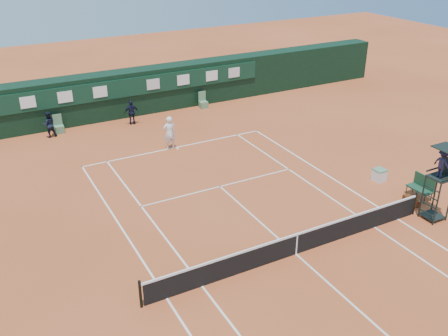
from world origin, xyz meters
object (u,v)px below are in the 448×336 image
(player, at_px, (169,133))
(player_bench, at_px, (422,186))
(tennis_net, at_px, (297,243))
(cooler, at_px, (379,175))
(umpire_chair, at_px, (442,169))

(player, bearing_deg, player_bench, 131.66)
(tennis_net, height_order, cooler, tennis_net)
(tennis_net, relative_size, player_bench, 10.75)
(tennis_net, xyz_separation_m, umpire_chair, (6.86, -0.66, 1.95))
(player_bench, bearing_deg, player, 127.26)
(player_bench, relative_size, cooler, 1.86)
(tennis_net, distance_m, umpire_chair, 7.16)
(tennis_net, bearing_deg, player, 91.82)
(tennis_net, height_order, player_bench, same)
(cooler, bearing_deg, player_bench, -76.21)
(tennis_net, distance_m, cooler, 8.04)
(player_bench, xyz_separation_m, cooler, (-0.54, 2.18, -0.27))
(umpire_chair, distance_m, player, 14.57)
(umpire_chair, distance_m, player_bench, 2.70)
(tennis_net, bearing_deg, umpire_chair, -5.53)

